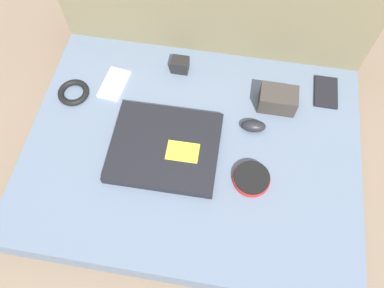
% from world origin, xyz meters
% --- Properties ---
extents(ground_plane, '(8.00, 8.00, 0.00)m').
position_xyz_m(ground_plane, '(0.00, 0.00, 0.00)').
color(ground_plane, '#7A6651').
extents(couch_seat, '(0.96, 0.72, 0.12)m').
position_xyz_m(couch_seat, '(0.00, 0.00, 0.06)').
color(couch_seat, slate).
rests_on(couch_seat, ground_plane).
extents(laptop, '(0.31, 0.26, 0.03)m').
position_xyz_m(laptop, '(-0.07, -0.02, 0.13)').
color(laptop, black).
rests_on(laptop, couch_seat).
extents(computer_mouse, '(0.07, 0.04, 0.03)m').
position_xyz_m(computer_mouse, '(0.17, 0.09, 0.14)').
color(computer_mouse, black).
rests_on(computer_mouse, couch_seat).
extents(speaker_puck, '(0.10, 0.10, 0.02)m').
position_xyz_m(speaker_puck, '(0.18, -0.07, 0.13)').
color(speaker_puck, red).
rests_on(speaker_puck, couch_seat).
extents(phone_silver, '(0.08, 0.13, 0.01)m').
position_xyz_m(phone_silver, '(-0.28, 0.18, 0.12)').
color(phone_silver, silver).
rests_on(phone_silver, couch_seat).
extents(phone_black, '(0.07, 0.12, 0.01)m').
position_xyz_m(phone_black, '(0.38, 0.26, 0.12)').
color(phone_black, black).
rests_on(phone_black, couch_seat).
extents(camera_pouch, '(0.11, 0.07, 0.06)m').
position_xyz_m(camera_pouch, '(0.23, 0.18, 0.15)').
color(camera_pouch, '#38332D').
rests_on(camera_pouch, couch_seat).
extents(charger_brick, '(0.05, 0.04, 0.05)m').
position_xyz_m(charger_brick, '(-0.08, 0.27, 0.14)').
color(charger_brick, black).
rests_on(charger_brick, couch_seat).
extents(cable_coil, '(0.10, 0.10, 0.02)m').
position_xyz_m(cable_coil, '(-0.39, 0.12, 0.13)').
color(cable_coil, black).
rests_on(cable_coil, couch_seat).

